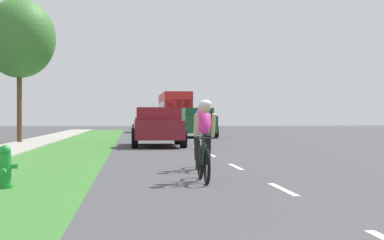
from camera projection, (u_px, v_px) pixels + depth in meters
ground_plane at (201, 150)px, 22.58m from camera, size 120.00×120.00×0.00m
grass_verge at (72, 151)px, 22.09m from camera, size 2.98×70.00×0.01m
sidewalk_concrete at (3, 151)px, 21.84m from camera, size 1.98×70.00×0.10m
lane_markings_center at (190, 145)px, 26.56m from camera, size 0.12×53.13×0.01m
fire_hydrant_green at (5, 167)px, 10.45m from camera, size 0.44×0.38×0.76m
cyclist_lead at (204, 140)px, 11.48m from camera, size 0.42×1.72×1.58m
cyclist_trailing at (201, 136)px, 14.10m from camera, size 0.42×1.72×1.58m
pickup_maroon at (158, 127)px, 25.38m from camera, size 2.22×5.10×1.64m
suv_dark_green at (197, 122)px, 36.70m from camera, size 2.15×4.70×1.79m
sedan_white at (145, 123)px, 47.90m from camera, size 1.98×4.30×1.52m
bus_red at (174, 109)px, 57.62m from camera, size 2.78×11.60×3.48m
street_tree_near at (19, 39)px, 28.61m from camera, size 3.46×3.46×6.94m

